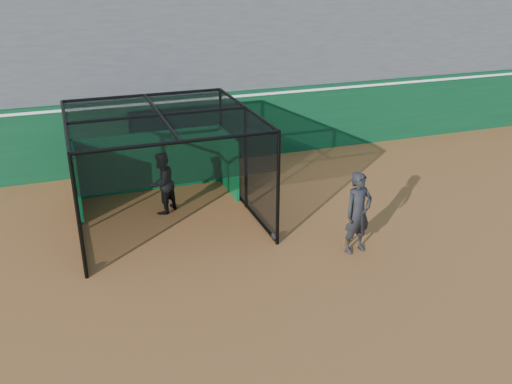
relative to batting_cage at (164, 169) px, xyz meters
name	(u,v)px	position (x,y,z in m)	size (l,w,h in m)	color
ground	(240,290)	(0.79, -4.14, -1.51)	(120.00, 120.00, 0.00)	brown
outfield_wall	(162,131)	(0.79, 4.36, -0.22)	(50.00, 0.50, 2.50)	#0A3A1E
grandstand	(138,25)	(0.79, 8.13, 2.97)	(50.00, 7.85, 8.95)	#4C4C4F
batting_cage	(164,169)	(0.00, 0.00, 0.00)	(4.84, 4.99, 3.02)	black
batter	(162,183)	(0.01, 0.48, -0.60)	(0.88, 0.69, 1.81)	black
on_deck_player	(358,213)	(4.09, -3.46, -0.46)	(0.84, 0.62, 2.10)	black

